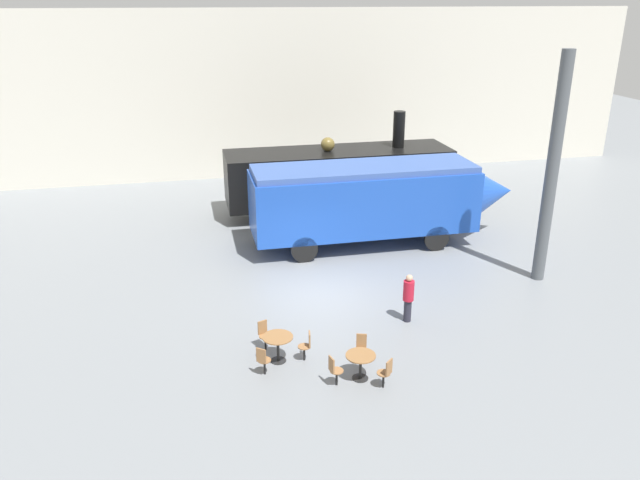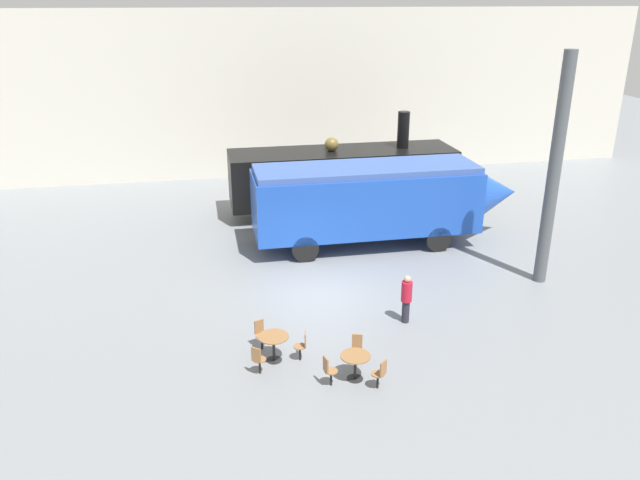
{
  "view_description": "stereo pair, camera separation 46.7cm",
  "coord_description": "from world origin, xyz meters",
  "px_view_note": "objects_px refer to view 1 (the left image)",
  "views": [
    {
      "loc": [
        -4.16,
        -18.79,
        9.56
      ],
      "look_at": [
        0.23,
        1.0,
        1.6
      ],
      "focal_mm": 35.0,
      "sensor_mm": 36.0,
      "label": 1
    },
    {
      "loc": [
        -3.71,
        -18.89,
        9.56
      ],
      "look_at": [
        0.23,
        1.0,
        1.6
      ],
      "focal_mm": 35.0,
      "sensor_mm": 36.0,
      "label": 2
    }
  ],
  "objects_px": {
    "steam_locomotive": "(339,175)",
    "streamlined_locomotive": "(382,197)",
    "cafe_table_near": "(361,360)",
    "cafe_table_mid": "(278,342)",
    "cafe_chair_0": "(386,372)",
    "visitor_person": "(408,296)"
  },
  "relations": [
    {
      "from": "cafe_chair_0",
      "to": "visitor_person",
      "type": "height_order",
      "value": "visitor_person"
    },
    {
      "from": "streamlined_locomotive",
      "to": "cafe_table_mid",
      "type": "xyz_separation_m",
      "value": [
        -5.53,
        -8.01,
        -1.35
      ]
    },
    {
      "from": "cafe_table_near",
      "to": "cafe_table_mid",
      "type": "bearing_deg",
      "value": 146.5
    },
    {
      "from": "cafe_table_near",
      "to": "cafe_table_mid",
      "type": "height_order",
      "value": "cafe_table_mid"
    },
    {
      "from": "cafe_table_mid",
      "to": "cafe_chair_0",
      "type": "xyz_separation_m",
      "value": [
        2.53,
        -1.9,
        -0.1
      ]
    },
    {
      "from": "streamlined_locomotive",
      "to": "cafe_table_mid",
      "type": "height_order",
      "value": "streamlined_locomotive"
    },
    {
      "from": "steam_locomotive",
      "to": "cafe_table_mid",
      "type": "relative_size",
      "value": 12.14
    },
    {
      "from": "cafe_chair_0",
      "to": "cafe_table_mid",
      "type": "bearing_deg",
      "value": 10.61
    },
    {
      "from": "visitor_person",
      "to": "cafe_table_near",
      "type": "bearing_deg",
      "value": -130.2
    },
    {
      "from": "cafe_table_near",
      "to": "cafe_chair_0",
      "type": "bearing_deg",
      "value": -47.52
    },
    {
      "from": "streamlined_locomotive",
      "to": "cafe_chair_0",
      "type": "xyz_separation_m",
      "value": [
        -3.0,
        -9.91,
        -1.46
      ]
    },
    {
      "from": "streamlined_locomotive",
      "to": "cafe_table_near",
      "type": "height_order",
      "value": "streamlined_locomotive"
    },
    {
      "from": "cafe_table_near",
      "to": "cafe_table_mid",
      "type": "relative_size",
      "value": 0.94
    },
    {
      "from": "cafe_table_near",
      "to": "cafe_table_mid",
      "type": "distance_m",
      "value": 2.41
    },
    {
      "from": "cafe_table_near",
      "to": "visitor_person",
      "type": "distance_m",
      "value": 3.61
    },
    {
      "from": "visitor_person",
      "to": "cafe_chair_0",
      "type": "bearing_deg",
      "value": -118.42
    },
    {
      "from": "steam_locomotive",
      "to": "visitor_person",
      "type": "height_order",
      "value": "steam_locomotive"
    },
    {
      "from": "cafe_table_near",
      "to": "streamlined_locomotive",
      "type": "bearing_deg",
      "value": 69.34
    },
    {
      "from": "steam_locomotive",
      "to": "streamlined_locomotive",
      "type": "height_order",
      "value": "steam_locomotive"
    },
    {
      "from": "steam_locomotive",
      "to": "cafe_table_near",
      "type": "distance_m",
      "value": 14.0
    },
    {
      "from": "streamlined_locomotive",
      "to": "cafe_table_near",
      "type": "xyz_separation_m",
      "value": [
        -3.52,
        -9.34,
        -1.41
      ]
    },
    {
      "from": "cafe_chair_0",
      "to": "visitor_person",
      "type": "relative_size",
      "value": 0.55
    }
  ]
}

